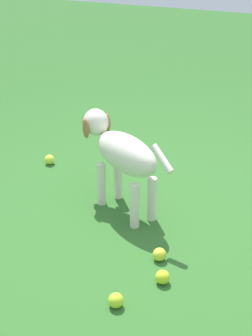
# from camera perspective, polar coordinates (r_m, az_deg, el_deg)

# --- Properties ---
(ground) EXTENTS (14.00, 14.00, 0.00)m
(ground) POSITION_cam_1_polar(r_m,az_deg,el_deg) (2.79, 4.05, -6.33)
(ground) COLOR #2D6026
(dog) EXTENTS (0.71, 0.42, 0.53)m
(dog) POSITION_cam_1_polar(r_m,az_deg,el_deg) (2.77, -0.58, 1.77)
(dog) COLOR silver
(dog) RESTS_ON ground
(tennis_ball_0) EXTENTS (0.07, 0.07, 0.07)m
(tennis_ball_0) POSITION_cam_1_polar(r_m,az_deg,el_deg) (3.47, -8.56, 0.94)
(tennis_ball_0) COLOR #D0E341
(tennis_ball_0) RESTS_ON ground
(tennis_ball_1) EXTENTS (0.07, 0.07, 0.07)m
(tennis_ball_1) POSITION_cam_1_polar(r_m,az_deg,el_deg) (2.37, 4.12, -12.08)
(tennis_ball_1) COLOR #CADF29
(tennis_ball_1) RESTS_ON ground
(tennis_ball_2) EXTENTS (0.07, 0.07, 0.07)m
(tennis_ball_2) POSITION_cam_1_polar(r_m,az_deg,el_deg) (2.24, -1.14, -14.60)
(tennis_ball_2) COLOR #C1E42E
(tennis_ball_2) RESTS_ON ground
(tennis_ball_3) EXTENTS (0.07, 0.07, 0.07)m
(tennis_ball_3) POSITION_cam_1_polar(r_m,az_deg,el_deg) (2.50, 3.77, -9.63)
(tennis_ball_3) COLOR #D2D838
(tennis_ball_3) RESTS_ON ground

